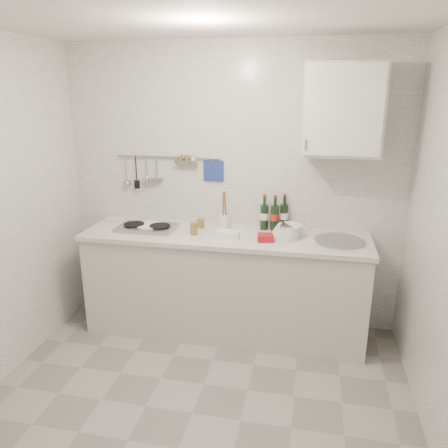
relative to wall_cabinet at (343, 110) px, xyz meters
name	(u,v)px	position (x,y,z in m)	size (l,w,h in m)	color
floor	(192,413)	(-0.90, -1.22, -1.95)	(3.00, 3.00, 0.00)	slate
ceiling	(182,7)	(-0.90, -1.22, 0.55)	(3.00, 3.00, 0.00)	silver
back_wall	(231,189)	(-0.90, 0.18, -0.70)	(3.00, 0.02, 2.50)	silver
counter	(225,286)	(-0.89, -0.12, -1.52)	(2.44, 0.64, 0.96)	beige
wall_rail	(166,168)	(-1.50, 0.15, -0.52)	(0.98, 0.09, 0.34)	#93969B
wall_cabinet	(343,110)	(0.00, 0.00, 0.00)	(0.60, 0.38, 0.70)	beige
plate_stack_hob	(149,227)	(-1.58, -0.10, -1.01)	(0.26, 0.26, 0.04)	#444A9B
plate_stack_sink	(287,231)	(-0.38, -0.09, -0.98)	(0.27, 0.26, 0.11)	white
wine_bottles	(274,212)	(-0.50, 0.10, -0.87)	(0.24, 0.13, 0.31)	black
butter_dish	(227,234)	(-0.86, -0.20, -1.00)	(0.20, 0.10, 0.06)	white
strawberry_punnet	(265,238)	(-0.54, -0.22, -1.00)	(0.12, 0.12, 0.05)	red
utensil_crock	(224,220)	(-0.93, 0.02, -0.95)	(0.08, 0.08, 0.35)	white
jar_a	(201,223)	(-1.15, 0.02, -0.98)	(0.06, 0.06, 0.09)	brown
jar_b	(281,226)	(-0.44, 0.10, -0.99)	(0.06, 0.06, 0.08)	brown
jar_c	(284,229)	(-0.41, 0.02, -0.99)	(0.06, 0.06, 0.07)	brown
jar_d	(194,228)	(-1.15, -0.18, -0.97)	(0.07, 0.07, 0.12)	brown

